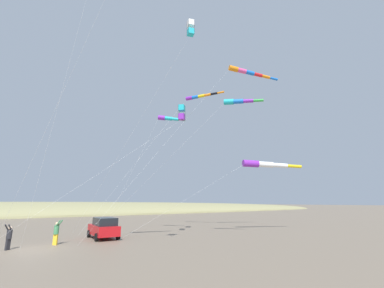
{
  "coord_description": "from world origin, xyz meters",
  "views": [
    {
      "loc": [
        -21.97,
        1.51,
        3.25
      ],
      "look_at": [
        -2.91,
        -11.54,
        8.47
      ],
      "focal_mm": 24.02,
      "sensor_mm": 36.0,
      "label": 1
    }
  ],
  "objects_px": {
    "parked_car": "(104,228)",
    "person_child_green_jacket": "(9,236)",
    "kite_box_white_trailing": "(182,113)",
    "kite_windsock_checkered_midright": "(247,72)",
    "kite_windsock_black_fish_shape": "(199,96)",
    "cooler_box": "(101,233)",
    "kite_windsock_striped_overhead": "(168,118)",
    "kite_windsock_green_low_center": "(237,102)",
    "kite_box_blue_topmost": "(190,28)",
    "person_adult_flyer": "(56,231)",
    "kite_windsock_long_streamer_left": "(264,164)"
  },
  "relations": [
    {
      "from": "kite_windsock_long_streamer_left",
      "to": "kite_windsock_black_fish_shape",
      "type": "xyz_separation_m",
      "value": [
        5.32,
        5.42,
        9.07
      ]
    },
    {
      "from": "cooler_box",
      "to": "kite_windsock_green_low_center",
      "type": "relative_size",
      "value": 0.05
    },
    {
      "from": "kite_windsock_checkered_midright",
      "to": "kite_windsock_striped_overhead",
      "type": "bearing_deg",
      "value": 60.39
    },
    {
      "from": "parked_car",
      "to": "person_child_green_jacket",
      "type": "xyz_separation_m",
      "value": [
        -2.02,
        7.1,
        -0.0
      ]
    },
    {
      "from": "parked_car",
      "to": "kite_windsock_black_fish_shape",
      "type": "height_order",
      "value": "kite_windsock_black_fish_shape"
    },
    {
      "from": "cooler_box",
      "to": "person_adult_flyer",
      "type": "xyz_separation_m",
      "value": [
        -4.15,
        4.58,
        0.81
      ]
    },
    {
      "from": "person_adult_flyer",
      "to": "kite_windsock_green_low_center",
      "type": "bearing_deg",
      "value": -116.32
    },
    {
      "from": "kite_box_blue_topmost",
      "to": "kite_windsock_green_low_center",
      "type": "distance_m",
      "value": 7.99
    },
    {
      "from": "kite_box_white_trailing",
      "to": "kite_windsock_black_fish_shape",
      "type": "relative_size",
      "value": 0.86
    },
    {
      "from": "parked_car",
      "to": "cooler_box",
      "type": "relative_size",
      "value": 6.95
    },
    {
      "from": "person_child_green_jacket",
      "to": "kite_windsock_striped_overhead",
      "type": "relative_size",
      "value": 0.13
    },
    {
      "from": "person_adult_flyer",
      "to": "kite_windsock_green_low_center",
      "type": "relative_size",
      "value": 0.14
    },
    {
      "from": "person_adult_flyer",
      "to": "person_child_green_jacket",
      "type": "relative_size",
      "value": 1.08
    },
    {
      "from": "cooler_box",
      "to": "person_adult_flyer",
      "type": "bearing_deg",
      "value": 132.17
    },
    {
      "from": "person_adult_flyer",
      "to": "kite_box_white_trailing",
      "type": "relative_size",
      "value": 0.13
    },
    {
      "from": "person_child_green_jacket",
      "to": "cooler_box",
      "type": "bearing_deg",
      "value": -58.26
    },
    {
      "from": "person_child_green_jacket",
      "to": "kite_windsock_black_fish_shape",
      "type": "bearing_deg",
      "value": -82.72
    },
    {
      "from": "kite_box_white_trailing",
      "to": "kite_windsock_striped_overhead",
      "type": "relative_size",
      "value": 1.12
    },
    {
      "from": "person_adult_flyer",
      "to": "kite_box_white_trailing",
      "type": "distance_m",
      "value": 14.39
    },
    {
      "from": "kite_box_blue_topmost",
      "to": "person_adult_flyer",
      "type": "bearing_deg",
      "value": 52.54
    },
    {
      "from": "person_child_green_jacket",
      "to": "parked_car",
      "type": "bearing_deg",
      "value": -74.1
    },
    {
      "from": "kite_windsock_black_fish_shape",
      "to": "kite_windsock_green_low_center",
      "type": "bearing_deg",
      "value": 168.93
    },
    {
      "from": "kite_windsock_green_low_center",
      "to": "kite_windsock_checkered_midright",
      "type": "relative_size",
      "value": 0.62
    },
    {
      "from": "person_adult_flyer",
      "to": "kite_windsock_black_fish_shape",
      "type": "xyz_separation_m",
      "value": [
        1.77,
        -15.21,
        15.58
      ]
    },
    {
      "from": "kite_box_white_trailing",
      "to": "kite_windsock_black_fish_shape",
      "type": "distance_m",
      "value": 9.62
    },
    {
      "from": "person_adult_flyer",
      "to": "kite_box_blue_topmost",
      "type": "xyz_separation_m",
      "value": [
        -6.36,
        -8.3,
        17.66
      ]
    },
    {
      "from": "kite_windsock_long_streamer_left",
      "to": "kite_windsock_green_low_center",
      "type": "distance_m",
      "value": 9.3
    },
    {
      "from": "person_adult_flyer",
      "to": "kite_windsock_long_streamer_left",
      "type": "height_order",
      "value": "kite_windsock_long_streamer_left"
    },
    {
      "from": "parked_car",
      "to": "kite_windsock_striped_overhead",
      "type": "bearing_deg",
      "value": -93.92
    },
    {
      "from": "person_child_green_jacket",
      "to": "kite_windsock_long_streamer_left",
      "type": "bearing_deg",
      "value": -97.2
    },
    {
      "from": "kite_box_white_trailing",
      "to": "kite_box_blue_topmost",
      "type": "xyz_separation_m",
      "value": [
        -2.68,
        0.81,
        7.15
      ]
    },
    {
      "from": "person_adult_flyer",
      "to": "person_child_green_jacket",
      "type": "distance_m",
      "value": 3.07
    },
    {
      "from": "kite_windsock_striped_overhead",
      "to": "person_adult_flyer",
      "type": "bearing_deg",
      "value": 95.83
    },
    {
      "from": "kite_windsock_long_streamer_left",
      "to": "kite_box_white_trailing",
      "type": "bearing_deg",
      "value": 90.67
    },
    {
      "from": "kite_windsock_striped_overhead",
      "to": "kite_windsock_green_low_center",
      "type": "distance_m",
      "value": 8.43
    },
    {
      "from": "parked_car",
      "to": "kite_windsock_checkered_midright",
      "type": "bearing_deg",
      "value": -109.52
    },
    {
      "from": "kite_windsock_green_low_center",
      "to": "cooler_box",
      "type": "bearing_deg",
      "value": 39.58
    },
    {
      "from": "kite_box_blue_topmost",
      "to": "kite_windsock_checkered_midright",
      "type": "xyz_separation_m",
      "value": [
        2.73,
        -10.16,
        -0.06
      ]
    },
    {
      "from": "kite_box_white_trailing",
      "to": "kite_windsock_checkered_midright",
      "type": "bearing_deg",
      "value": -89.72
    },
    {
      "from": "kite_windsock_checkered_midright",
      "to": "kite_windsock_green_low_center",
      "type": "bearing_deg",
      "value": 122.0
    },
    {
      "from": "parked_car",
      "to": "kite_box_blue_topmost",
      "type": "height_order",
      "value": "kite_box_blue_topmost"
    },
    {
      "from": "kite_box_white_trailing",
      "to": "kite_windsock_checkered_midright",
      "type": "height_order",
      "value": "kite_windsock_checkered_midright"
    },
    {
      "from": "kite_windsock_green_low_center",
      "to": "kite_box_white_trailing",
      "type": "bearing_deg",
      "value": 55.75
    },
    {
      "from": "cooler_box",
      "to": "person_adult_flyer",
      "type": "distance_m",
      "value": 6.23
    },
    {
      "from": "parked_car",
      "to": "kite_windsock_green_low_center",
      "type": "xyz_separation_m",
      "value": [
        -8.17,
        -9.47,
        11.71
      ]
    },
    {
      "from": "cooler_box",
      "to": "kite_box_blue_topmost",
      "type": "distance_m",
      "value": 21.57
    },
    {
      "from": "parked_car",
      "to": "person_child_green_jacket",
      "type": "height_order",
      "value": "parked_car"
    },
    {
      "from": "kite_windsock_striped_overhead",
      "to": "parked_car",
      "type": "bearing_deg",
      "value": 86.08
    },
    {
      "from": "cooler_box",
      "to": "kite_windsock_checkered_midright",
      "type": "bearing_deg",
      "value": -119.27
    },
    {
      "from": "kite_windsock_long_streamer_left",
      "to": "kite_box_white_trailing",
      "type": "height_order",
      "value": "kite_box_white_trailing"
    }
  ]
}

